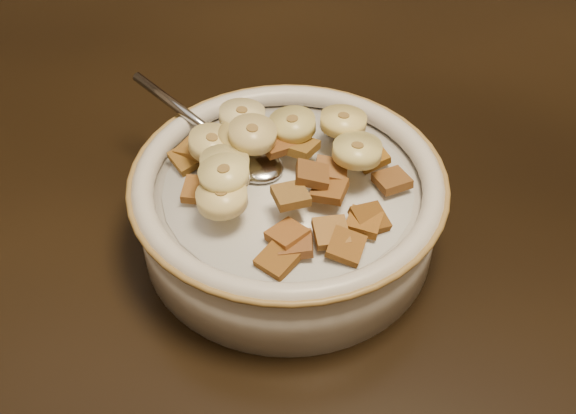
# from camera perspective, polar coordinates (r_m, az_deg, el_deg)

# --- Properties ---
(table) EXTENTS (1.42, 0.93, 0.04)m
(table) POSITION_cam_1_polar(r_m,az_deg,el_deg) (0.61, -12.18, 4.02)
(table) COLOR black
(table) RESTS_ON floor
(chair) EXTENTS (0.54, 0.54, 0.92)m
(chair) POSITION_cam_1_polar(r_m,az_deg,el_deg) (1.38, -8.92, 15.71)
(chair) COLOR black
(chair) RESTS_ON floor
(cereal_bowl) EXTENTS (0.20, 0.20, 0.05)m
(cereal_bowl) POSITION_cam_1_polar(r_m,az_deg,el_deg) (0.48, 0.00, -0.54)
(cereal_bowl) COLOR beige
(cereal_bowl) RESTS_ON table
(milk) EXTENTS (0.16, 0.16, 0.00)m
(milk) POSITION_cam_1_polar(r_m,az_deg,el_deg) (0.47, 0.00, 1.49)
(milk) COLOR silver
(milk) RESTS_ON cereal_bowl
(spoon) EXTENTS (0.06, 0.06, 0.01)m
(spoon) POSITION_cam_1_polar(r_m,az_deg,el_deg) (0.48, -2.87, 3.53)
(spoon) COLOR #9C9DA4
(spoon) RESTS_ON cereal_bowl
(cereal_square_0) EXTENTS (0.03, 0.03, 0.01)m
(cereal_square_0) POSITION_cam_1_polar(r_m,az_deg,el_deg) (0.43, 3.42, -2.01)
(cereal_square_0) COLOR #9C6637
(cereal_square_0) RESTS_ON milk
(cereal_square_1) EXTENTS (0.03, 0.03, 0.01)m
(cereal_square_1) POSITION_cam_1_polar(r_m,az_deg,el_deg) (0.49, -7.48, 4.56)
(cereal_square_1) COLOR #915B23
(cereal_square_1) RESTS_ON milk
(cereal_square_2) EXTENTS (0.02, 0.02, 0.01)m
(cereal_square_2) POSITION_cam_1_polar(r_m,az_deg,el_deg) (0.44, 6.03, -1.20)
(cereal_square_2) COLOR #96511D
(cereal_square_2) RESTS_ON milk
(cereal_square_3) EXTENTS (0.03, 0.03, 0.01)m
(cereal_square_3) POSITION_cam_1_polar(r_m,az_deg,el_deg) (0.49, -1.18, 5.95)
(cereal_square_3) COLOR brown
(cereal_square_3) RESTS_ON milk
(cereal_square_4) EXTENTS (0.03, 0.03, 0.01)m
(cereal_square_4) POSITION_cam_1_polar(r_m,az_deg,el_deg) (0.44, 6.48, -0.94)
(cereal_square_4) COLOR #653310
(cereal_square_4) RESTS_ON milk
(cereal_square_5) EXTENTS (0.02, 0.02, 0.01)m
(cereal_square_5) POSITION_cam_1_polar(r_m,az_deg,el_deg) (0.51, 4.15, 6.60)
(cereal_square_5) COLOR brown
(cereal_square_5) RESTS_ON milk
(cereal_square_6) EXTENTS (0.03, 0.03, 0.01)m
(cereal_square_6) POSITION_cam_1_polar(r_m,az_deg,el_deg) (0.43, -0.05, -2.21)
(cereal_square_6) COLOR brown
(cereal_square_6) RESTS_ON milk
(cereal_square_7) EXTENTS (0.02, 0.02, 0.01)m
(cereal_square_7) POSITION_cam_1_polar(r_m,az_deg,el_deg) (0.45, 3.28, 1.37)
(cereal_square_7) COLOR brown
(cereal_square_7) RESTS_ON milk
(cereal_square_8) EXTENTS (0.03, 0.03, 0.01)m
(cereal_square_8) POSITION_cam_1_polar(r_m,az_deg,el_deg) (0.48, -7.93, 3.88)
(cereal_square_8) COLOR brown
(cereal_square_8) RESTS_ON milk
(cereal_square_9) EXTENTS (0.02, 0.02, 0.01)m
(cereal_square_9) POSITION_cam_1_polar(r_m,az_deg,el_deg) (0.42, 0.61, -3.01)
(cereal_square_9) COLOR brown
(cereal_square_9) RESTS_ON milk
(cereal_square_10) EXTENTS (0.03, 0.03, 0.01)m
(cereal_square_10) POSITION_cam_1_polar(r_m,az_deg,el_deg) (0.47, 0.98, 4.78)
(cereal_square_10) COLOR brown
(cereal_square_10) RESTS_ON milk
(cereal_square_11) EXTENTS (0.03, 0.03, 0.01)m
(cereal_square_11) POSITION_cam_1_polar(r_m,az_deg,el_deg) (0.47, 8.22, 2.09)
(cereal_square_11) COLOR brown
(cereal_square_11) RESTS_ON milk
(cereal_square_12) EXTENTS (0.03, 0.03, 0.01)m
(cereal_square_12) POSITION_cam_1_polar(r_m,az_deg,el_deg) (0.44, 0.22, 0.91)
(cereal_square_12) COLOR olive
(cereal_square_12) RESTS_ON milk
(cereal_square_13) EXTENTS (0.02, 0.02, 0.01)m
(cereal_square_13) POSITION_cam_1_polar(r_m,az_deg,el_deg) (0.45, 1.93, 2.59)
(cereal_square_13) COLOR brown
(cereal_square_13) RESTS_ON milk
(cereal_square_14) EXTENTS (0.03, 0.03, 0.01)m
(cereal_square_14) POSITION_cam_1_polar(r_m,az_deg,el_deg) (0.48, 6.53, 4.00)
(cereal_square_14) COLOR #8F5917
(cereal_square_14) RESTS_ON milk
(cereal_square_15) EXTENTS (0.03, 0.03, 0.01)m
(cereal_square_15) POSITION_cam_1_polar(r_m,az_deg,el_deg) (0.47, -0.96, 5.05)
(cereal_square_15) COLOR brown
(cereal_square_15) RESTS_ON milk
(cereal_square_16) EXTENTS (0.03, 0.03, 0.01)m
(cereal_square_16) POSITION_cam_1_polar(r_m,az_deg,el_deg) (0.42, -0.86, -4.20)
(cereal_square_16) COLOR brown
(cereal_square_16) RESTS_ON milk
(cereal_square_17) EXTENTS (0.02, 0.02, 0.01)m
(cereal_square_17) POSITION_cam_1_polar(r_m,az_deg,el_deg) (0.42, 4.62, -3.12)
(cereal_square_17) COLOR brown
(cereal_square_17) RESTS_ON milk
(cereal_square_18) EXTENTS (0.03, 0.03, 0.01)m
(cereal_square_18) POSITION_cam_1_polar(r_m,az_deg,el_deg) (0.48, -5.00, 4.11)
(cereal_square_18) COLOR brown
(cereal_square_18) RESTS_ON milk
(cereal_square_19) EXTENTS (0.02, 0.02, 0.01)m
(cereal_square_19) POSITION_cam_1_polar(r_m,az_deg,el_deg) (0.47, -4.88, 3.66)
(cereal_square_19) COLOR brown
(cereal_square_19) RESTS_ON milk
(cereal_square_20) EXTENTS (0.02, 0.02, 0.01)m
(cereal_square_20) POSITION_cam_1_polar(r_m,az_deg,el_deg) (0.46, 3.41, 2.91)
(cereal_square_20) COLOR brown
(cereal_square_20) RESTS_ON milk
(cereal_square_21) EXTENTS (0.02, 0.02, 0.01)m
(cereal_square_21) POSITION_cam_1_polar(r_m,az_deg,el_deg) (0.46, -7.02, 1.35)
(cereal_square_21) COLOR brown
(cereal_square_21) RESTS_ON milk
(cereal_square_22) EXTENTS (0.02, 0.02, 0.01)m
(cereal_square_22) POSITION_cam_1_polar(r_m,az_deg,el_deg) (0.45, -5.60, 1.45)
(cereal_square_22) COLOR brown
(cereal_square_22) RESTS_ON milk
(cereal_square_23) EXTENTS (0.02, 0.02, 0.01)m
(cereal_square_23) POSITION_cam_1_polar(r_m,az_deg,el_deg) (0.50, 4.73, 6.16)
(cereal_square_23) COLOR brown
(cereal_square_23) RESTS_ON milk
(banana_slice_0) EXTENTS (0.04, 0.04, 0.01)m
(banana_slice_0) POSITION_cam_1_polar(r_m,az_deg,el_deg) (0.45, -5.04, 3.36)
(banana_slice_0) COLOR #E4D188
(banana_slice_0) RESTS_ON milk
(banana_slice_1) EXTENTS (0.04, 0.04, 0.01)m
(banana_slice_1) POSITION_cam_1_polar(r_m,az_deg,el_deg) (0.43, -5.24, 0.75)
(banana_slice_1) COLOR #F9E284
(banana_slice_1) RESTS_ON milk
(banana_slice_2) EXTENTS (0.04, 0.04, 0.01)m
(banana_slice_2) POSITION_cam_1_polar(r_m,az_deg,el_deg) (0.44, -5.07, 2.55)
(banana_slice_2) COLOR #FFE784
(banana_slice_2) RESTS_ON milk
(banana_slice_3) EXTENTS (0.04, 0.04, 0.01)m
(banana_slice_3) POSITION_cam_1_polar(r_m,az_deg,el_deg) (0.47, -5.79, 4.89)
(banana_slice_3) COLOR #FEF490
(banana_slice_3) RESTS_ON milk
(banana_slice_4) EXTENTS (0.04, 0.04, 0.01)m
(banana_slice_4) POSITION_cam_1_polar(r_m,az_deg,el_deg) (0.46, -2.82, 5.78)
(banana_slice_4) COLOR beige
(banana_slice_4) RESTS_ON milk
(banana_slice_5) EXTENTS (0.04, 0.04, 0.01)m
(banana_slice_5) POSITION_cam_1_polar(r_m,az_deg,el_deg) (0.49, -3.65, 7.21)
(banana_slice_5) COLOR #FBEEA7
(banana_slice_5) RESTS_ON milk
(banana_slice_6) EXTENTS (0.04, 0.04, 0.01)m
(banana_slice_6) POSITION_cam_1_polar(r_m,az_deg,el_deg) (0.47, -3.61, 5.66)
(banana_slice_6) COLOR #E0C170
(banana_slice_6) RESTS_ON milk
(banana_slice_7) EXTENTS (0.04, 0.04, 0.01)m
(banana_slice_7) POSITION_cam_1_polar(r_m,az_deg,el_deg) (0.47, -5.99, 5.04)
(banana_slice_7) COLOR #D9BE78
(banana_slice_7) RESTS_ON milk
(banana_slice_8) EXTENTS (0.04, 0.04, 0.02)m
(banana_slice_8) POSITION_cam_1_polar(r_m,az_deg,el_deg) (0.46, 5.48, 4.40)
(banana_slice_8) COLOR #F1DF8D
(banana_slice_8) RESTS_ON milk
(banana_slice_9) EXTENTS (0.03, 0.03, 0.01)m
(banana_slice_9) POSITION_cam_1_polar(r_m,az_deg,el_deg) (0.48, 0.34, 6.53)
(banana_slice_9) COLOR tan
(banana_slice_9) RESTS_ON milk
(banana_slice_10) EXTENTS (0.03, 0.03, 0.01)m
(banana_slice_10) POSITION_cam_1_polar(r_m,az_deg,el_deg) (0.46, 5.53, 4.47)
(banana_slice_10) COLOR #DCCC84
(banana_slice_10) RESTS_ON milk
(banana_slice_11) EXTENTS (0.04, 0.04, 0.01)m
(banana_slice_11) POSITION_cam_1_polar(r_m,az_deg,el_deg) (0.48, 4.39, 6.76)
(banana_slice_11) COLOR #FFE58C
(banana_slice_11) RESTS_ON milk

